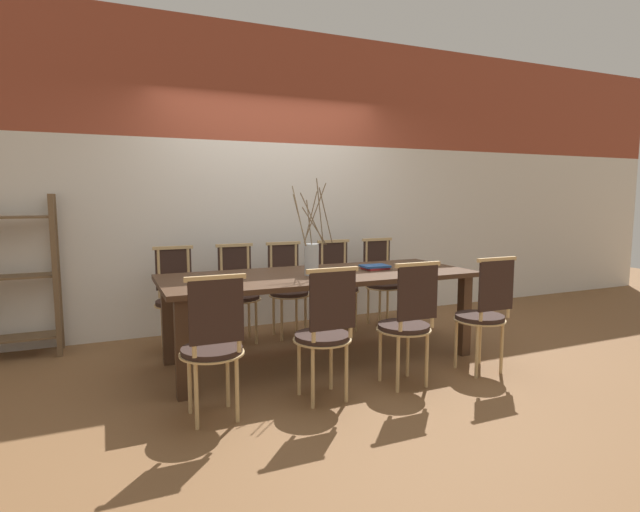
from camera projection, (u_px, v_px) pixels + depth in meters
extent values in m
plane|color=brown|center=(320.00, 359.00, 4.38)|extent=(16.00, 16.00, 0.00)
cube|color=silver|center=(270.00, 235.00, 5.50)|extent=(12.00, 0.06, 2.00)
cube|color=brown|center=(269.00, 85.00, 5.31)|extent=(12.00, 0.06, 1.20)
cube|color=#422B1C|center=(320.00, 276.00, 4.29)|extent=(2.67, 1.02, 0.04)
cube|color=#422B1C|center=(182.00, 349.00, 3.48)|extent=(0.09, 0.09, 0.72)
cube|color=#422B1C|center=(464.00, 315.00, 4.46)|extent=(0.09, 0.09, 0.72)
cube|color=#422B1C|center=(168.00, 322.00, 4.21)|extent=(0.09, 0.09, 0.72)
cube|color=#422B1C|center=(412.00, 298.00, 5.20)|extent=(0.09, 0.09, 0.72)
cylinder|color=black|center=(212.00, 350.00, 3.17)|extent=(0.39, 0.39, 0.04)
cylinder|color=tan|center=(212.00, 353.00, 3.17)|extent=(0.41, 0.41, 0.01)
cylinder|color=tan|center=(190.00, 381.00, 3.26)|extent=(0.03, 0.03, 0.43)
cylinder|color=tan|center=(228.00, 376.00, 3.36)|extent=(0.03, 0.03, 0.43)
cylinder|color=tan|center=(196.00, 395.00, 3.03)|extent=(0.03, 0.03, 0.43)
cylinder|color=tan|center=(237.00, 389.00, 3.13)|extent=(0.03, 0.03, 0.43)
cylinder|color=tan|center=(193.00, 318.00, 2.94)|extent=(0.03, 0.03, 0.49)
cylinder|color=tan|center=(239.00, 313.00, 3.04)|extent=(0.03, 0.03, 0.49)
cube|color=black|center=(216.00, 312.00, 2.98)|extent=(0.33, 0.02, 0.39)
cube|color=tan|center=(215.00, 278.00, 2.96)|extent=(0.37, 0.03, 0.03)
cylinder|color=black|center=(322.00, 336.00, 3.48)|extent=(0.39, 0.39, 0.04)
cylinder|color=tan|center=(322.00, 340.00, 3.48)|extent=(0.41, 0.41, 0.01)
cylinder|color=tan|center=(299.00, 366.00, 3.57)|extent=(0.03, 0.03, 0.43)
cylinder|color=tan|center=(331.00, 361.00, 3.67)|extent=(0.03, 0.03, 0.43)
cylinder|color=tan|center=(313.00, 377.00, 3.34)|extent=(0.03, 0.03, 0.43)
cylinder|color=tan|center=(346.00, 372.00, 3.44)|extent=(0.03, 0.03, 0.43)
cylinder|color=tan|center=(314.00, 306.00, 3.24)|extent=(0.03, 0.03, 0.49)
cylinder|color=tan|center=(351.00, 303.00, 3.35)|extent=(0.03, 0.03, 0.49)
cube|color=black|center=(333.00, 301.00, 3.29)|extent=(0.33, 0.02, 0.39)
cube|color=tan|center=(333.00, 270.00, 3.27)|extent=(0.37, 0.03, 0.03)
cylinder|color=black|center=(404.00, 326.00, 3.75)|extent=(0.39, 0.39, 0.04)
cylinder|color=tan|center=(404.00, 329.00, 3.75)|extent=(0.41, 0.41, 0.01)
cylinder|color=tan|center=(380.00, 354.00, 3.84)|extent=(0.03, 0.03, 0.43)
cylinder|color=tan|center=(408.00, 350.00, 3.94)|extent=(0.03, 0.03, 0.43)
cylinder|color=tan|center=(398.00, 364.00, 3.61)|extent=(0.03, 0.03, 0.43)
cylinder|color=tan|center=(427.00, 359.00, 3.71)|extent=(0.03, 0.03, 0.43)
cylinder|color=tan|center=(401.00, 298.00, 3.51)|extent=(0.03, 0.03, 0.49)
cylinder|color=tan|center=(433.00, 295.00, 3.62)|extent=(0.03, 0.03, 0.49)
cube|color=black|center=(418.00, 293.00, 3.56)|extent=(0.33, 0.02, 0.39)
cube|color=tan|center=(418.00, 265.00, 3.54)|extent=(0.37, 0.03, 0.03)
cylinder|color=black|center=(480.00, 317.00, 4.04)|extent=(0.39, 0.39, 0.04)
cylinder|color=tan|center=(479.00, 320.00, 4.04)|extent=(0.41, 0.41, 0.01)
cylinder|color=tan|center=(456.00, 343.00, 4.13)|extent=(0.03, 0.03, 0.43)
cylinder|color=tan|center=(480.00, 339.00, 4.23)|extent=(0.03, 0.03, 0.43)
cylinder|color=tan|center=(477.00, 351.00, 3.90)|extent=(0.03, 0.03, 0.43)
cylinder|color=tan|center=(502.00, 347.00, 4.00)|extent=(0.03, 0.03, 0.43)
cylinder|color=tan|center=(482.00, 290.00, 3.80)|extent=(0.03, 0.03, 0.49)
cylinder|color=tan|center=(509.00, 287.00, 3.91)|extent=(0.03, 0.03, 0.49)
cube|color=black|center=(496.00, 286.00, 3.85)|extent=(0.33, 0.02, 0.39)
cube|color=tan|center=(497.00, 259.00, 3.83)|extent=(0.37, 0.03, 0.03)
cylinder|color=black|center=(177.00, 302.00, 4.60)|extent=(0.39, 0.39, 0.04)
cylinder|color=tan|center=(177.00, 305.00, 4.61)|extent=(0.41, 0.41, 0.01)
cylinder|color=tan|center=(194.00, 329.00, 4.57)|extent=(0.03, 0.03, 0.43)
cylinder|color=tan|center=(166.00, 331.00, 4.47)|extent=(0.03, 0.03, 0.43)
cylinder|color=tan|center=(190.00, 322.00, 4.80)|extent=(0.03, 0.03, 0.43)
cylinder|color=tan|center=(162.00, 325.00, 4.70)|extent=(0.03, 0.03, 0.43)
cylinder|color=tan|center=(188.00, 271.00, 4.78)|extent=(0.03, 0.03, 0.49)
cylinder|color=tan|center=(159.00, 273.00, 4.67)|extent=(0.03, 0.03, 0.49)
cube|color=black|center=(174.00, 269.00, 4.73)|extent=(0.33, 0.02, 0.39)
cube|color=tan|center=(173.00, 248.00, 4.70)|extent=(0.37, 0.03, 0.03)
cylinder|color=black|center=(240.00, 297.00, 4.84)|extent=(0.39, 0.39, 0.04)
cylinder|color=tan|center=(240.00, 299.00, 4.84)|extent=(0.41, 0.41, 0.01)
cylinder|color=tan|center=(256.00, 322.00, 4.80)|extent=(0.03, 0.03, 0.43)
cylinder|color=tan|center=(230.00, 325.00, 4.70)|extent=(0.03, 0.03, 0.43)
cylinder|color=tan|center=(249.00, 316.00, 5.03)|extent=(0.03, 0.03, 0.43)
cylinder|color=tan|center=(224.00, 319.00, 4.93)|extent=(0.03, 0.03, 0.43)
cylinder|color=tan|center=(248.00, 267.00, 5.01)|extent=(0.03, 0.03, 0.49)
cylinder|color=tan|center=(221.00, 269.00, 4.90)|extent=(0.03, 0.03, 0.49)
cube|color=black|center=(235.00, 266.00, 4.96)|extent=(0.33, 0.02, 0.39)
cube|color=tan|center=(234.00, 245.00, 4.93)|extent=(0.37, 0.03, 0.03)
cylinder|color=black|center=(289.00, 293.00, 5.04)|extent=(0.39, 0.39, 0.04)
cylinder|color=tan|center=(289.00, 295.00, 5.05)|extent=(0.41, 0.41, 0.01)
cylinder|color=tan|center=(305.00, 317.00, 5.01)|extent=(0.03, 0.03, 0.43)
cylinder|color=tan|center=(282.00, 319.00, 4.91)|extent=(0.03, 0.03, 0.43)
cylinder|color=tan|center=(296.00, 312.00, 5.24)|extent=(0.03, 0.03, 0.43)
cylinder|color=tan|center=(274.00, 314.00, 5.14)|extent=(0.03, 0.03, 0.43)
cylinder|color=tan|center=(296.00, 264.00, 5.22)|extent=(0.03, 0.03, 0.49)
cylinder|color=tan|center=(271.00, 266.00, 5.11)|extent=(0.03, 0.03, 0.49)
cube|color=black|center=(283.00, 263.00, 5.17)|extent=(0.33, 0.02, 0.39)
cube|color=tan|center=(283.00, 243.00, 5.14)|extent=(0.37, 0.03, 0.03)
cylinder|color=black|center=(340.00, 289.00, 5.27)|extent=(0.39, 0.39, 0.04)
cylinder|color=tan|center=(340.00, 291.00, 5.28)|extent=(0.41, 0.41, 0.01)
cylinder|color=tan|center=(356.00, 312.00, 5.24)|extent=(0.03, 0.03, 0.43)
cylinder|color=tan|center=(334.00, 314.00, 5.14)|extent=(0.03, 0.03, 0.43)
cylinder|color=tan|center=(345.00, 307.00, 5.47)|extent=(0.03, 0.03, 0.43)
cylinder|color=tan|center=(324.00, 309.00, 5.37)|extent=(0.03, 0.03, 0.43)
cylinder|color=tan|center=(345.00, 262.00, 5.45)|extent=(0.03, 0.03, 0.49)
cylinder|color=tan|center=(322.00, 263.00, 5.34)|extent=(0.03, 0.03, 0.49)
cube|color=black|center=(333.00, 260.00, 5.39)|extent=(0.33, 0.02, 0.39)
cube|color=tan|center=(333.00, 241.00, 5.36)|extent=(0.37, 0.03, 0.03)
cylinder|color=black|center=(384.00, 285.00, 5.49)|extent=(0.39, 0.39, 0.04)
cylinder|color=tan|center=(384.00, 287.00, 5.49)|extent=(0.41, 0.41, 0.01)
cylinder|color=tan|center=(400.00, 307.00, 5.45)|extent=(0.03, 0.03, 0.43)
cylinder|color=tan|center=(380.00, 309.00, 5.35)|extent=(0.03, 0.03, 0.43)
cylinder|color=tan|center=(388.00, 303.00, 5.68)|extent=(0.03, 0.03, 0.43)
cylinder|color=tan|center=(368.00, 304.00, 5.58)|extent=(0.03, 0.03, 0.43)
cylinder|color=tan|center=(387.00, 259.00, 5.66)|extent=(0.03, 0.03, 0.49)
cylinder|color=tan|center=(366.00, 260.00, 5.55)|extent=(0.03, 0.03, 0.49)
cube|color=black|center=(377.00, 258.00, 5.61)|extent=(0.33, 0.02, 0.39)
cube|color=tan|center=(377.00, 240.00, 5.58)|extent=(0.37, 0.03, 0.03)
cylinder|color=#B2BCC1|center=(312.00, 259.00, 4.18)|extent=(0.12, 0.12, 0.26)
cylinder|color=brown|center=(312.00, 219.00, 4.04)|extent=(0.19, 0.07, 0.43)
cylinder|color=brown|center=(311.00, 218.00, 4.19)|extent=(0.11, 0.04, 0.44)
cylinder|color=brown|center=(326.00, 216.00, 4.08)|extent=(0.21, 0.19, 0.47)
cylinder|color=brown|center=(320.00, 212.00, 4.10)|extent=(0.12, 0.12, 0.54)
cylinder|color=brown|center=(314.00, 226.00, 4.05)|extent=(0.21, 0.04, 0.31)
cylinder|color=brown|center=(309.00, 222.00, 4.12)|extent=(0.03, 0.06, 0.37)
cylinder|color=brown|center=(300.00, 220.00, 4.08)|extent=(0.03, 0.23, 0.41)
cylinder|color=brown|center=(315.00, 213.00, 4.22)|extent=(0.16, 0.14, 0.51)
cylinder|color=brown|center=(299.00, 215.00, 4.08)|extent=(0.03, 0.24, 0.48)
cube|color=maroon|center=(375.00, 268.00, 4.53)|extent=(0.23, 0.18, 0.02)
cube|color=#234C8C|center=(375.00, 266.00, 4.53)|extent=(0.25, 0.20, 0.02)
cube|color=brown|center=(55.00, 277.00, 4.37)|extent=(0.04, 0.04, 1.44)
cube|color=brown|center=(58.00, 272.00, 4.61)|extent=(0.04, 0.04, 1.44)
cube|color=brown|center=(22.00, 337.00, 4.43)|extent=(0.61, 0.27, 0.02)
cube|color=brown|center=(17.00, 277.00, 4.37)|extent=(0.61, 0.27, 0.02)
cube|color=brown|center=(13.00, 217.00, 4.31)|extent=(0.61, 0.27, 0.02)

